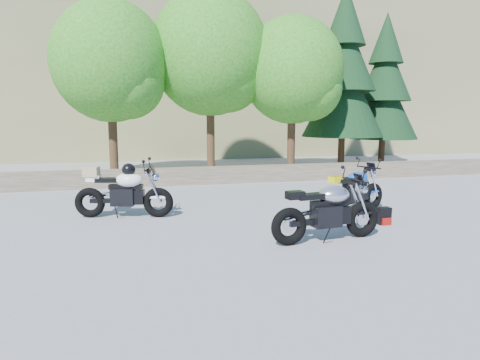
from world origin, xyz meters
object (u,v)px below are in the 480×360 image
silver_bike (328,212)px  backpack (384,216)px  blue_bike (354,191)px  white_bike (123,191)px

silver_bike → backpack: 1.74m
blue_bike → backpack: 1.06m
blue_bike → silver_bike: bearing=-151.3°
silver_bike → blue_bike: silver_bike is taller
backpack → silver_bike: bearing=-155.9°
white_bike → silver_bike: bearing=-24.8°
white_bike → backpack: 5.14m
silver_bike → white_bike: white_bike is taller
silver_bike → backpack: (1.53, 0.76, -0.33)m
white_bike → backpack: bearing=-7.4°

